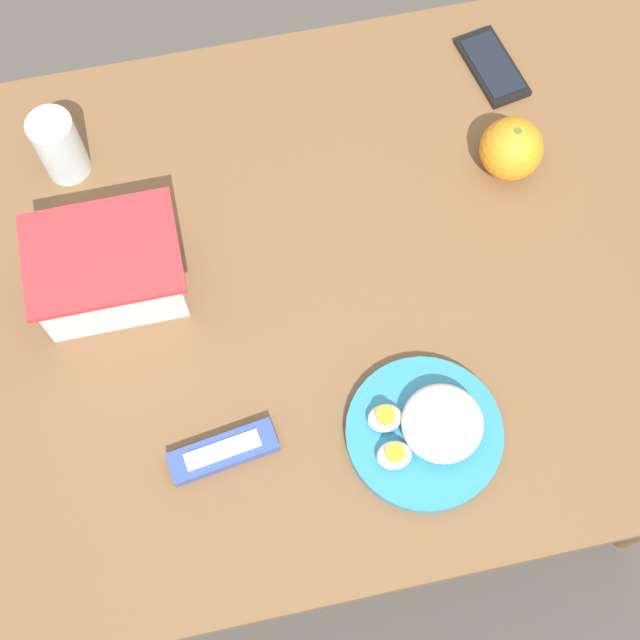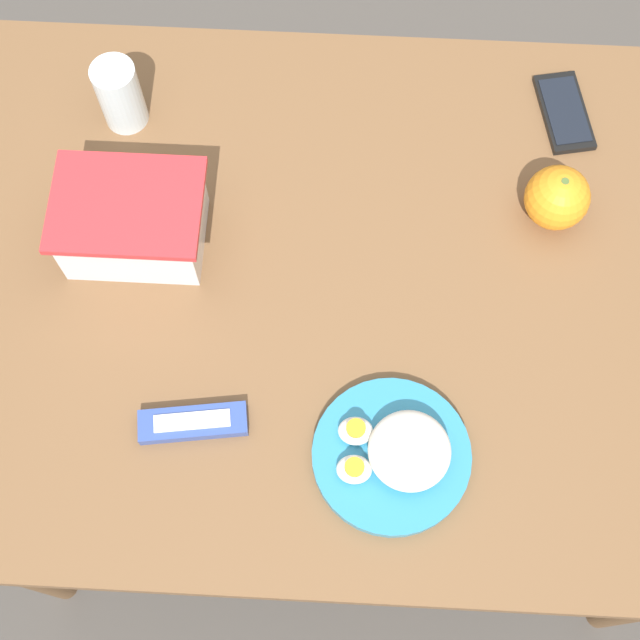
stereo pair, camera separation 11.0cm
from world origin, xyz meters
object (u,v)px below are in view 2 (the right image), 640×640
Objects in this scene: food_container at (134,224)px; rice_plate at (396,454)px; drinking_glass at (120,95)px; orange_fruit at (557,198)px; candy_bar at (193,423)px; cell_phone at (564,112)px.

food_container is 0.99× the size of rice_plate.
rice_plate is 1.83× the size of drinking_glass.
orange_fruit is 0.63× the size of candy_bar.
drinking_glass is at bearing 102.29° from food_container.
cell_phone is (0.03, 0.16, -0.04)m from orange_fruit.
food_container is 1.39× the size of candy_bar.
candy_bar is at bearing -72.35° from drinking_glass.
food_container is at bearing 111.52° from candy_bar.
drinking_glass is (-0.40, 0.48, 0.03)m from rice_plate.
candy_bar is at bearing -134.90° from cell_phone.
food_container is at bearing -173.08° from orange_fruit.
candy_bar is at bearing -68.48° from food_container.
food_container reaches higher than cell_phone.
cell_phone is (0.23, 0.52, -0.02)m from rice_plate.
rice_plate is (0.35, -0.29, -0.02)m from food_container.
rice_plate is at bearing -38.91° from food_container.
candy_bar is at bearing 173.47° from rice_plate.
drinking_glass is at bearing 107.65° from candy_bar.
rice_plate is 0.57m from cell_phone.
cell_phone is (0.59, 0.23, -0.04)m from food_container.
food_container is 1.38× the size of cell_phone.
orange_fruit is at bearing 59.64° from rice_plate.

